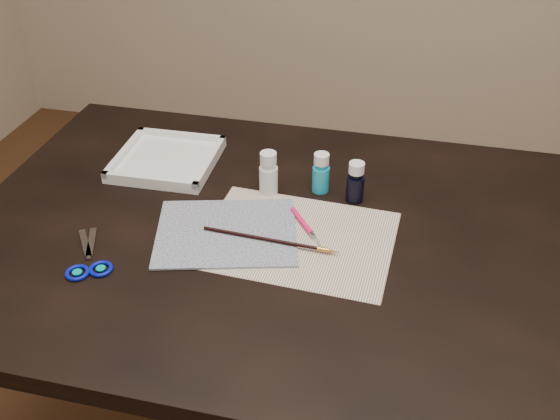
% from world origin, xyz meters
% --- Properties ---
extents(table, '(1.30, 0.90, 0.75)m').
position_xyz_m(table, '(0.00, 0.00, 0.38)').
color(table, black).
rests_on(table, ground).
extents(paper, '(0.39, 0.30, 0.00)m').
position_xyz_m(paper, '(0.04, -0.02, 0.75)').
color(paper, white).
rests_on(paper, table).
extents(canvas, '(0.32, 0.29, 0.00)m').
position_xyz_m(canvas, '(-0.10, -0.03, 0.75)').
color(canvas, '#131E42').
rests_on(canvas, paper).
extents(paint_bottle_white, '(0.05, 0.05, 0.10)m').
position_xyz_m(paint_bottle_white, '(-0.06, 0.13, 0.80)').
color(paint_bottle_white, white).
rests_on(paint_bottle_white, table).
extents(paint_bottle_cyan, '(0.04, 0.04, 0.09)m').
position_xyz_m(paint_bottle_cyan, '(0.05, 0.16, 0.80)').
color(paint_bottle_cyan, '#1898C2').
rests_on(paint_bottle_cyan, table).
extents(paint_bottle_navy, '(0.05, 0.05, 0.09)m').
position_xyz_m(paint_bottle_navy, '(0.13, 0.14, 0.80)').
color(paint_bottle_navy, black).
rests_on(paint_bottle_navy, table).
extents(paintbrush, '(0.28, 0.02, 0.01)m').
position_xyz_m(paintbrush, '(-0.01, -0.05, 0.76)').
color(paintbrush, black).
rests_on(paintbrush, canvas).
extents(craft_knife, '(0.09, 0.11, 0.01)m').
position_xyz_m(craft_knife, '(0.05, 0.01, 0.76)').
color(craft_knife, '#FA1965').
rests_on(craft_knife, paper).
extents(scissors, '(0.17, 0.19, 0.01)m').
position_xyz_m(scissors, '(-0.34, -0.16, 0.75)').
color(scissors, silver).
rests_on(scissors, table).
extents(palette_tray, '(0.23, 0.23, 0.03)m').
position_xyz_m(palette_tray, '(-0.32, 0.19, 0.76)').
color(palette_tray, white).
rests_on(palette_tray, table).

